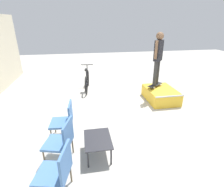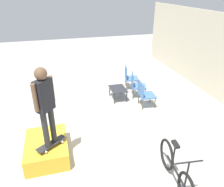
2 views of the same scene
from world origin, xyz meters
The scene contains 9 objects.
ground_plane centered at (0.00, 0.00, 0.00)m, with size 24.00×24.00×0.00m, color #B7B2A8.
skate_ramp_box centered at (1.24, -0.97, 0.22)m, with size 1.37×0.99×0.46m.
skateboard_on_ramp centered at (1.49, -0.83, 0.52)m, with size 0.58×0.71×0.07m.
person_skater centered at (1.49, -0.83, 1.64)m, with size 0.44×0.42×1.85m.
coffee_table centered at (-1.21, 1.58, 0.36)m, with size 0.76×0.56×0.42m.
patio_chair_left centered at (-2.02, 2.29, 0.51)m, with size 0.62×0.62×0.93m.
patio_chair_center centered at (-1.24, 2.30, 0.51)m, with size 0.64×0.64×0.93m.
patio_chair_right centered at (-0.43, 2.29, 0.51)m, with size 0.55×0.55×0.93m.
bicycle centered at (2.85, 1.62, 0.38)m, with size 1.71×0.52×0.99m.
Camera 2 is at (5.72, -0.53, 3.81)m, focal length 35.00 mm.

